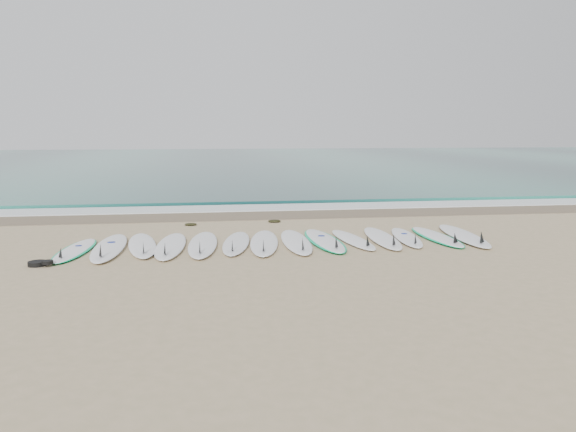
{
  "coord_description": "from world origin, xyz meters",
  "views": [
    {
      "loc": [
        -1.54,
        -11.56,
        2.4
      ],
      "look_at": [
        0.36,
        1.3,
        0.4
      ],
      "focal_mm": 35.0,
      "sensor_mm": 36.0,
      "label": 1
    }
  ],
  "objects": [
    {
      "name": "surfboard_2",
      "position": [
        -2.86,
        0.05,
        0.06
      ],
      "size": [
        0.91,
        2.73,
        0.34
      ],
      "rotation": [
        0.0,
        0.0,
        0.13
      ],
      "color": "white",
      "rests_on": "ground"
    },
    {
      "name": "seaweed_near",
      "position": [
        -1.94,
        2.67,
        0.03
      ],
      "size": [
        0.31,
        0.24,
        0.06
      ],
      "primitive_type": "ellipsoid",
      "color": "black",
      "rests_on": "ground"
    },
    {
      "name": "surfboard_12",
      "position": [
        3.54,
        0.09,
        0.05
      ],
      "size": [
        0.64,
        2.51,
        0.32
      ],
      "rotation": [
        0.0,
        0.0,
        0.01
      ],
      "color": "white",
      "rests_on": "ground"
    },
    {
      "name": "surfboard_3",
      "position": [
        -2.28,
        -0.12,
        0.06
      ],
      "size": [
        0.7,
        2.8,
        0.36
      ],
      "rotation": [
        0.0,
        0.0,
        -0.04
      ],
      "color": "white",
      "rests_on": "ground"
    },
    {
      "name": "surfboard_11",
      "position": [
        2.84,
        0.08,
        0.05
      ],
      "size": [
        0.83,
        2.42,
        0.3
      ],
      "rotation": [
        0.0,
        0.0,
        -0.14
      ],
      "color": "white",
      "rests_on": "ground"
    },
    {
      "name": "foam_band",
      "position": [
        0.0,
        5.5,
        0.02
      ],
      "size": [
        120.0,
        1.4,
        0.04
      ],
      "primitive_type": "cube",
      "color": "silver",
      "rests_on": "ground"
    },
    {
      "name": "surfboard_7",
      "position": [
        0.34,
        -0.07,
        0.06
      ],
      "size": [
        0.66,
        2.78,
        0.35
      ],
      "rotation": [
        0.0,
        0.0,
        -0.03
      ],
      "color": "white",
      "rests_on": "ground"
    },
    {
      "name": "seaweed_far",
      "position": [
        0.23,
        2.85,
        0.03
      ],
      "size": [
        0.34,
        0.26,
        0.07
      ],
      "primitive_type": "ellipsoid",
      "color": "black",
      "rests_on": "ground"
    },
    {
      "name": "surfboard_6",
      "position": [
        -0.35,
        -0.07,
        0.06
      ],
      "size": [
        0.91,
        2.86,
        0.36
      ],
      "rotation": [
        0.0,
        0.0,
        -0.12
      ],
      "color": "white",
      "rests_on": "ground"
    },
    {
      "name": "surfboard_5",
      "position": [
        -0.94,
        -0.01,
        0.06
      ],
      "size": [
        0.88,
        2.62,
        0.33
      ],
      "rotation": [
        0.0,
        0.0,
        -0.13
      ],
      "color": "white",
      "rests_on": "ground"
    },
    {
      "name": "wet_sand_band",
      "position": [
        0.0,
        4.1,
        0.01
      ],
      "size": [
        120.0,
        1.8,
        0.01
      ],
      "primitive_type": "cube",
      "color": "brown",
      "rests_on": "ground"
    },
    {
      "name": "surfboard_8",
      "position": [
        0.97,
        0.03,
        0.05
      ],
      "size": [
        0.74,
        2.74,
        0.35
      ],
      "rotation": [
        0.0,
        0.0,
        0.03
      ],
      "color": "white",
      "rests_on": "ground"
    },
    {
      "name": "surfboard_1",
      "position": [
        -3.49,
        -0.12,
        0.06
      ],
      "size": [
        0.64,
        2.89,
        0.37
      ],
      "rotation": [
        0.0,
        0.0,
        0.02
      ],
      "color": "white",
      "rests_on": "ground"
    },
    {
      "name": "surfboard_13",
      "position": [
        4.17,
        0.05,
        0.06
      ],
      "size": [
        0.88,
        2.92,
        0.37
      ],
      "rotation": [
        0.0,
        0.0,
        -0.1
      ],
      "color": "white",
      "rests_on": "ground"
    },
    {
      "name": "ocean",
      "position": [
        0.0,
        32.5,
        0.01
      ],
      "size": [
        120.0,
        55.0,
        0.03
      ],
      "primitive_type": "cube",
      "color": "#1F6058",
      "rests_on": "ground"
    },
    {
      "name": "ground",
      "position": [
        0.0,
        0.0,
        0.0
      ],
      "size": [
        120.0,
        120.0,
        0.0
      ],
      "primitive_type": "plane",
      "color": "tan"
    },
    {
      "name": "leash_coil",
      "position": [
        -4.5,
        -1.28,
        0.05
      ],
      "size": [
        0.46,
        0.36,
        0.11
      ],
      "color": "black",
      "rests_on": "ground"
    },
    {
      "name": "surfboard_9",
      "position": [
        1.6,
        0.0,
        0.05
      ],
      "size": [
        0.71,
        2.43,
        0.31
      ],
      "rotation": [
        0.0,
        0.0,
        0.09
      ],
      "color": "white",
      "rests_on": "ground"
    },
    {
      "name": "surfboard_0",
      "position": [
        -4.14,
        -0.2,
        0.04
      ],
      "size": [
        0.74,
        2.37,
        0.3
      ],
      "rotation": [
        0.0,
        0.0,
        -0.08
      ],
      "color": "white",
      "rests_on": "ground"
    },
    {
      "name": "surfboard_10",
      "position": [
        2.27,
        0.06,
        0.06
      ],
      "size": [
        0.75,
        2.71,
        0.34
      ],
      "rotation": [
        0.0,
        0.0,
        -0.07
      ],
      "color": "white",
      "rests_on": "ground"
    },
    {
      "name": "wave_crest",
      "position": [
        0.0,
        7.0,
        0.05
      ],
      "size": [
        120.0,
        1.0,
        0.1
      ],
      "primitive_type": "cube",
      "color": "#1F6058",
      "rests_on": "ground"
    },
    {
      "name": "surfboard_4",
      "position": [
        -1.63,
        -0.07,
        0.06
      ],
      "size": [
        0.73,
        2.85,
        0.36
      ],
      "rotation": [
        0.0,
        0.0,
        -0.05
      ],
      "color": "white",
      "rests_on": "ground"
    }
  ]
}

